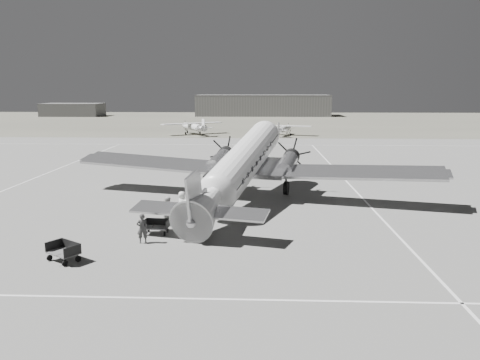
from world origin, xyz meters
The scene contains 16 objects.
ground centered at (0.00, 0.00, 0.00)m, with size 260.00×260.00×0.00m, color slate.
taxi_line_near centered at (0.00, -14.00, 0.01)m, with size 60.00×0.15×0.01m, color silver.
taxi_line_right centered at (12.00, 0.00, 0.01)m, with size 0.15×80.00×0.01m, color silver.
taxi_line_left centered at (-18.00, 10.00, 0.01)m, with size 0.15×60.00×0.01m, color silver.
taxi_line_horizon centered at (0.00, 40.00, 0.01)m, with size 90.00×0.15×0.01m, color silver.
grass_infield centered at (0.00, 95.00, 0.00)m, with size 260.00×90.00×0.01m, color #5C5A4D.
hangar_main centered at (5.00, 120.00, 3.30)m, with size 42.00×14.00×6.60m.
shed_secondary centered at (-55.00, 115.00, 2.00)m, with size 18.00×10.00×4.00m, color #4F4F4F.
dc3_airliner centered at (2.43, 2.45, 2.82)m, with size 29.66×20.58×5.65m, color #B3B3B5, non-canonical shape.
light_plane_left centered at (-8.62, 56.12, 1.25)m, with size 12.05×9.78×2.50m, color silver, non-canonical shape.
light_plane_right centered at (8.42, 55.19, 1.06)m, with size 10.17×8.25×2.11m, color silver, non-canonical shape.
baggage_cart_near centered at (-2.36, -5.32, 0.43)m, with size 1.53×1.08×0.87m, color #4F4F4F, non-canonical shape.
baggage_cart_far centered at (-6.05, -9.97, 0.48)m, with size 1.70×1.20×0.96m, color #4F4F4F, non-canonical shape.
ground_crew centered at (-2.77, -6.99, 0.85)m, with size 0.62×0.41×1.70m, color #2F2F2F.
ramp_agent centered at (-1.92, -3.58, 0.95)m, with size 0.92×0.72×1.89m, color #A9A9A7.
passenger centered at (-1.40, -1.50, 0.89)m, with size 0.87×0.56×1.77m, color silver.
Camera 1 is at (3.71, -31.93, 8.55)m, focal length 35.00 mm.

